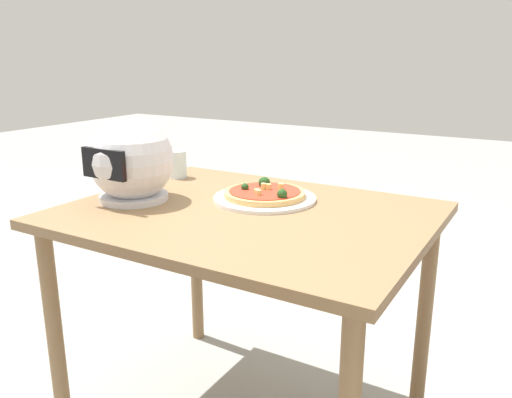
# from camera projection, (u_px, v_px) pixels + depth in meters

# --- Properties ---
(dining_table) EXTENTS (1.08, 0.85, 0.76)m
(dining_table) POSITION_uv_depth(u_px,v_px,m) (247.00, 239.00, 1.61)
(dining_table) COLOR olive
(dining_table) RESTS_ON ground
(pizza_plate) EXTENTS (0.34, 0.34, 0.01)m
(pizza_plate) POSITION_uv_depth(u_px,v_px,m) (265.00, 198.00, 1.70)
(pizza_plate) COLOR white
(pizza_plate) RESTS_ON dining_table
(pizza) EXTENTS (0.27, 0.27, 0.05)m
(pizza) POSITION_uv_depth(u_px,v_px,m) (265.00, 193.00, 1.69)
(pizza) COLOR tan
(pizza) RESTS_ON pizza_plate
(motorcycle_helmet) EXTENTS (0.27, 0.27, 0.27)m
(motorcycle_helmet) POSITION_uv_depth(u_px,v_px,m) (131.00, 161.00, 1.66)
(motorcycle_helmet) COLOR silver
(motorcycle_helmet) RESTS_ON dining_table
(drinking_glass) EXTENTS (0.07, 0.07, 0.10)m
(drinking_glass) POSITION_uv_depth(u_px,v_px,m) (178.00, 164.00, 1.99)
(drinking_glass) COLOR silver
(drinking_glass) RESTS_ON dining_table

